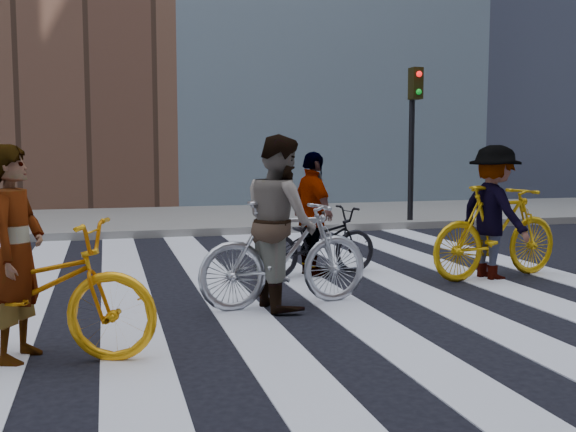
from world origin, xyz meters
name	(u,v)px	position (x,y,z in m)	size (l,w,h in m)	color
ground	(269,289)	(0.00, 0.00, 0.00)	(100.00, 100.00, 0.00)	black
sidewalk_far	(191,219)	(0.00, 7.50, 0.07)	(100.00, 5.00, 0.15)	gray
zebra_crosswalk	(269,289)	(0.00, 0.00, 0.01)	(8.25, 10.00, 0.01)	white
traffic_signal	(414,119)	(4.40, 5.32, 2.28)	(0.22, 0.42, 3.33)	black
bike_yellow_left	(24,290)	(-2.49, -2.08, 0.56)	(0.74, 2.12, 1.11)	#FFA60E
bike_silver_mid	(285,254)	(-0.04, -0.89, 0.57)	(0.54, 1.89, 1.14)	#B6B9C1
bike_yellow_right	(497,232)	(2.99, -0.09, 0.60)	(0.57, 2.01, 1.21)	#CD980B
bike_dark_rear	(317,242)	(0.81, 0.67, 0.45)	(0.60, 1.72, 0.91)	black
rider_left	(16,254)	(-2.54, -2.08, 0.85)	(0.62, 0.41, 1.71)	slate
rider_mid	(280,222)	(-0.09, -0.89, 0.91)	(0.88, 0.69, 1.82)	slate
rider_right	(494,212)	(2.94, -0.09, 0.86)	(1.11, 0.64, 1.71)	slate
rider_rear	(313,214)	(0.76, 0.67, 0.82)	(0.96, 0.40, 1.63)	slate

